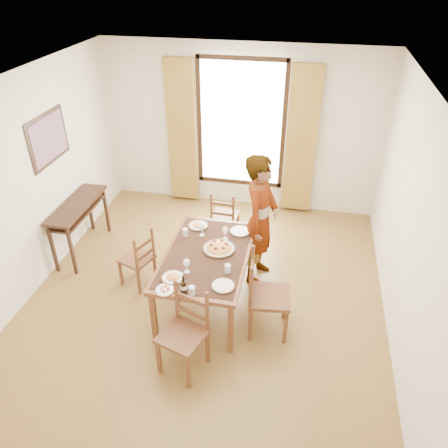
% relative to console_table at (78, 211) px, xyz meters
% --- Properties ---
extents(ground, '(5.00, 5.00, 0.00)m').
position_rel_console_table_xyz_m(ground, '(2.03, -0.60, -0.68)').
color(ground, brown).
rests_on(ground, ground).
extents(room_shell, '(4.60, 5.10, 2.74)m').
position_rel_console_table_xyz_m(room_shell, '(2.03, -0.47, 0.86)').
color(room_shell, beige).
rests_on(room_shell, ground).
extents(console_table, '(0.38, 1.20, 0.80)m').
position_rel_console_table_xyz_m(console_table, '(0.00, 0.00, 0.00)').
color(console_table, black).
rests_on(console_table, ground).
extents(dining_table, '(1.00, 1.61, 0.76)m').
position_rel_console_table_xyz_m(dining_table, '(2.07, -0.73, 0.01)').
color(dining_table, brown).
rests_on(dining_table, ground).
extents(chair_west, '(0.49, 0.49, 0.85)m').
position_rel_console_table_xyz_m(chair_west, '(1.10, -0.57, -0.29)').
color(chair_west, brown).
rests_on(chair_west, ground).
extents(chair_north, '(0.40, 0.40, 0.87)m').
position_rel_console_table_xyz_m(chair_north, '(2.00, 0.68, -0.28)').
color(chair_north, brown).
rests_on(chair_north, ground).
extents(chair_south, '(0.55, 0.55, 0.99)m').
position_rel_console_table_xyz_m(chair_south, '(2.07, -1.76, -0.22)').
color(chair_south, brown).
rests_on(chair_south, ground).
extents(chair_east, '(0.51, 0.51, 1.05)m').
position_rel_console_table_xyz_m(chair_east, '(2.83, -1.05, -0.19)').
color(chair_east, brown).
rests_on(chair_east, ground).
extents(man, '(0.82, 0.68, 1.79)m').
position_rel_console_table_xyz_m(man, '(2.62, -0.07, 0.21)').
color(man, '#9A9DA3').
rests_on(man, ground).
extents(plate_sw, '(0.27, 0.27, 0.05)m').
position_rel_console_table_xyz_m(plate_sw, '(1.81, -1.25, 0.10)').
color(plate_sw, silver).
rests_on(plate_sw, dining_table).
extents(plate_se, '(0.27, 0.27, 0.05)m').
position_rel_console_table_xyz_m(plate_se, '(2.38, -1.27, 0.10)').
color(plate_se, silver).
rests_on(plate_se, dining_table).
extents(plate_nw, '(0.27, 0.27, 0.05)m').
position_rel_console_table_xyz_m(plate_nw, '(1.82, -0.17, 0.10)').
color(plate_nw, silver).
rests_on(plate_nw, dining_table).
extents(plate_ne, '(0.27, 0.27, 0.05)m').
position_rel_console_table_xyz_m(plate_ne, '(2.38, -0.19, 0.10)').
color(plate_ne, silver).
rests_on(plate_ne, dining_table).
extents(pasta_platter, '(0.40, 0.40, 0.10)m').
position_rel_console_table_xyz_m(pasta_platter, '(2.19, -0.62, 0.12)').
color(pasta_platter, red).
rests_on(pasta_platter, dining_table).
extents(caprese_plate, '(0.20, 0.20, 0.04)m').
position_rel_console_table_xyz_m(caprese_plate, '(1.79, -1.46, 0.09)').
color(caprese_plate, silver).
rests_on(caprese_plate, dining_table).
extents(wine_glass_a, '(0.08, 0.08, 0.18)m').
position_rel_console_table_xyz_m(wine_glass_a, '(1.93, -1.12, 0.16)').
color(wine_glass_a, white).
rests_on(wine_glass_a, dining_table).
extents(wine_glass_b, '(0.08, 0.08, 0.18)m').
position_rel_console_table_xyz_m(wine_glass_b, '(2.23, -0.38, 0.16)').
color(wine_glass_b, white).
rests_on(wine_glass_b, dining_table).
extents(wine_glass_c, '(0.08, 0.08, 0.18)m').
position_rel_console_table_xyz_m(wine_glass_c, '(1.92, -0.36, 0.16)').
color(wine_glass_c, white).
rests_on(wine_glass_c, dining_table).
extents(tumbler_a, '(0.07, 0.07, 0.10)m').
position_rel_console_table_xyz_m(tumbler_a, '(2.38, -1.02, 0.12)').
color(tumbler_a, silver).
rests_on(tumbler_a, dining_table).
extents(tumbler_b, '(0.07, 0.07, 0.10)m').
position_rel_console_table_xyz_m(tumbler_b, '(1.71, -0.41, 0.12)').
color(tumbler_b, silver).
rests_on(tumbler_b, dining_table).
extents(tumbler_c, '(0.07, 0.07, 0.10)m').
position_rel_console_table_xyz_m(tumbler_c, '(2.09, -1.46, 0.12)').
color(tumbler_c, silver).
rests_on(tumbler_c, dining_table).
extents(wine_bottle, '(0.07, 0.07, 0.25)m').
position_rel_console_table_xyz_m(wine_bottle, '(2.00, -1.48, 0.20)').
color(wine_bottle, black).
rests_on(wine_bottle, dining_table).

